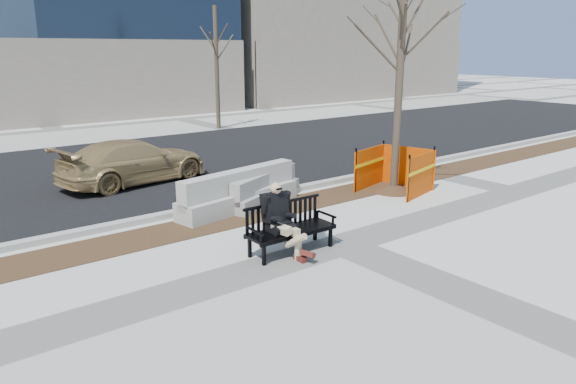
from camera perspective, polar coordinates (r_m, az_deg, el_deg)
name	(u,v)px	position (r m, az deg, el deg)	size (l,w,h in m)	color
ground	(342,244)	(10.17, 5.73, -5.55)	(120.00, 120.00, 0.00)	beige
mulch_strip	(262,212)	(12.07, -2.82, -2.12)	(40.00, 1.20, 0.02)	#47301C
asphalt_street	(147,166)	(17.35, -14.78, 2.71)	(60.00, 10.40, 0.01)	black
curb	(239,200)	(12.81, -5.29, -0.89)	(60.00, 0.25, 0.12)	#9E9B93
bench	(291,252)	(9.76, 0.33, -6.38)	(1.71, 0.61, 0.91)	black
seated_man	(279,254)	(9.67, -0.95, -6.60)	(0.56, 0.93, 1.31)	black
tree_fence	(393,191)	(14.04, 11.17, 0.06)	(2.32, 2.32, 5.79)	#FF5900
sedan	(136,183)	(15.27, -15.93, 0.97)	(1.67, 4.11, 1.19)	#A18453
jersey_barrier_left	(240,209)	(12.32, -5.15, -1.82)	(3.24, 0.65, 0.93)	#A6A39B
jersey_barrier_right	(265,202)	(12.83, -2.46, -1.09)	(2.57, 0.51, 0.74)	gray
far_tree_right	(219,128)	(25.05, -7.39, 6.76)	(2.15, 2.15, 5.80)	#4A3F30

